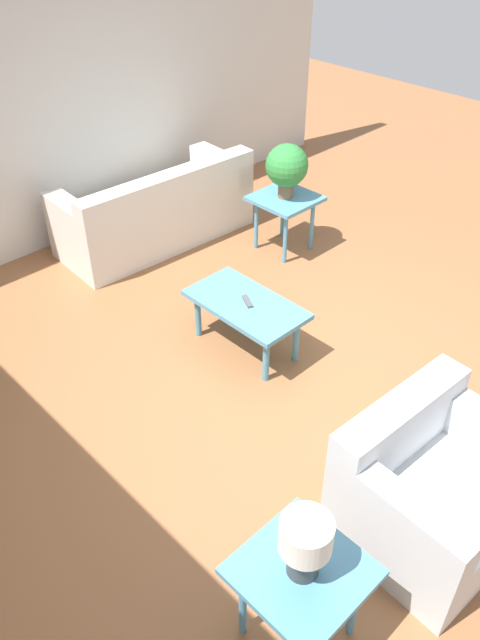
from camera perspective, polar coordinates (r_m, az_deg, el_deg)
The scene contains 10 objects.
ground_plane at distance 4.81m, azimuth 4.61°, elevation -4.91°, with size 14.00×14.00×0.00m, color #8E5B38.
wall_right at distance 6.29m, azimuth -17.03°, elevation 18.42°, with size 0.12×7.20×2.70m.
sofa at distance 6.36m, azimuth -7.54°, elevation 9.65°, with size 0.90×1.98×0.81m.
armchair at distance 3.81m, azimuth 16.97°, elevation -14.51°, with size 0.90×1.04×0.81m.
coffee_table at distance 4.81m, azimuth 0.54°, elevation 1.07°, with size 0.94×0.51×0.44m.
side_table_plant at distance 6.11m, azimuth 4.13°, elevation 10.49°, with size 0.57×0.57×0.56m.
side_table_lamp at distance 3.17m, azimuth 5.62°, elevation -22.52°, with size 0.57×0.57×0.56m.
potted_plant at distance 5.95m, azimuth 4.30°, elevation 13.81°, with size 0.40×0.40×0.52m.
table_lamp at distance 2.92m, azimuth 5.99°, elevation -19.59°, with size 0.24×0.24×0.35m.
remote_control at distance 4.77m, azimuth 0.67°, elevation 1.73°, with size 0.16×0.11×0.02m.
Camera 1 is at (-2.28, 2.76, 3.21)m, focal length 35.00 mm.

